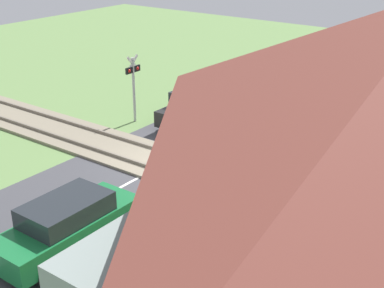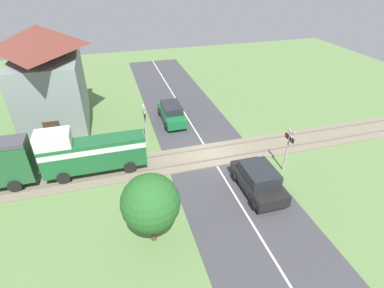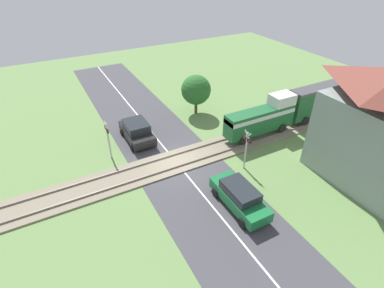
# 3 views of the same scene
# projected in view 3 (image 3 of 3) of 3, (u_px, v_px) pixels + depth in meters

# --- Properties ---
(ground_plane) EXTENTS (60.00, 60.00, 0.00)m
(ground_plane) POSITION_uv_depth(u_px,v_px,m) (176.00, 162.00, 22.32)
(ground_plane) COLOR #66894C
(road_surface) EXTENTS (48.00, 6.40, 0.02)m
(road_surface) POSITION_uv_depth(u_px,v_px,m) (176.00, 162.00, 22.31)
(road_surface) COLOR #424247
(road_surface) RESTS_ON ground_plane
(track_bed) EXTENTS (2.80, 48.00, 0.24)m
(track_bed) POSITION_uv_depth(u_px,v_px,m) (176.00, 161.00, 22.28)
(track_bed) COLOR gray
(track_bed) RESTS_ON ground_plane
(train) EXTENTS (1.58, 12.97, 3.18)m
(train) POSITION_uv_depth(u_px,v_px,m) (293.00, 108.00, 25.71)
(train) COLOR #1E6033
(train) RESTS_ON track_bed
(car_near_crossing) EXTENTS (4.07, 2.05, 1.64)m
(car_near_crossing) POSITION_uv_depth(u_px,v_px,m) (137.00, 131.00, 24.47)
(car_near_crossing) COLOR black
(car_near_crossing) RESTS_ON ground_plane
(car_far_side) EXTENTS (4.37, 1.79, 1.57)m
(car_far_side) POSITION_uv_depth(u_px,v_px,m) (239.00, 196.00, 18.09)
(car_far_side) COLOR #197038
(car_far_side) RESTS_ON ground_plane
(crossing_signal_west_approach) EXTENTS (0.90, 0.18, 3.10)m
(crossing_signal_west_approach) POSITION_uv_depth(u_px,v_px,m) (108.00, 135.00, 21.77)
(crossing_signal_west_approach) COLOR #B7B7B7
(crossing_signal_west_approach) RESTS_ON ground_plane
(crossing_signal_east_approach) EXTENTS (0.90, 0.18, 3.10)m
(crossing_signal_east_approach) POSITION_uv_depth(u_px,v_px,m) (246.00, 145.00, 20.67)
(crossing_signal_east_approach) COLOR #B7B7B7
(crossing_signal_east_approach) RESTS_ON ground_plane
(station_building) EXTENTS (8.00, 5.03, 7.93)m
(station_building) POSITION_uv_depth(u_px,v_px,m) (384.00, 132.00, 18.48)
(station_building) COLOR gray
(station_building) RESTS_ON ground_plane
(pedestrian_by_station) EXTENTS (0.39, 0.39, 1.57)m
(pedestrian_by_station) POSITION_uv_depth(u_px,v_px,m) (315.00, 137.00, 23.92)
(pedestrian_by_station) COLOR #333338
(pedestrian_by_station) RESTS_ON ground_plane
(tree_roadside_hedge) EXTENTS (2.75, 2.75, 3.78)m
(tree_roadside_hedge) POSITION_uv_depth(u_px,v_px,m) (196.00, 90.00, 27.59)
(tree_roadside_hedge) COLOR brown
(tree_roadside_hedge) RESTS_ON ground_plane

